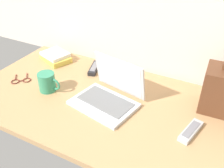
{
  "coord_description": "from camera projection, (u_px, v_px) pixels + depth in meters",
  "views": [
    {
      "loc": [
        0.44,
        -0.89,
        0.82
      ],
      "look_at": [
        -0.03,
        0.0,
        0.15
      ],
      "focal_mm": 40.22,
      "sensor_mm": 36.0,
      "label": 1
    }
  ],
  "objects": [
    {
      "name": "desk",
      "position": [
        117.0,
        108.0,
        1.27
      ],
      "size": [
        1.6,
        0.76,
        0.03
      ],
      "color": "tan",
      "rests_on": "ground"
    },
    {
      "name": "coffee_mug",
      "position": [
        47.0,
        82.0,
        1.35
      ],
      "size": [
        0.13,
        0.09,
        0.1
      ],
      "color": "#338C66",
      "rests_on": "desk"
    },
    {
      "name": "remote_control_near",
      "position": [
        95.0,
        68.0,
        1.56
      ],
      "size": [
        0.09,
        0.17,
        0.02
      ],
      "color": "black",
      "rests_on": "desk"
    },
    {
      "name": "eyeglasses",
      "position": [
        21.0,
        80.0,
        1.45
      ],
      "size": [
        0.14,
        0.14,
        0.01
      ],
      "color": "#591E19",
      "rests_on": "desk"
    },
    {
      "name": "laptop",
      "position": [
        109.0,
        94.0,
        1.27
      ],
      "size": [
        0.35,
        0.32,
        0.22
      ],
      "color": "silver",
      "rests_on": "desk"
    },
    {
      "name": "remote_control_far",
      "position": [
        191.0,
        131.0,
        1.09
      ],
      "size": [
        0.08,
        0.17,
        0.02
      ],
      "color": "#B7B7B7",
      "rests_on": "desk"
    },
    {
      "name": "book_stack",
      "position": [
        55.0,
        57.0,
        1.65
      ],
      "size": [
        0.24,
        0.2,
        0.05
      ],
      "color": "#D8BF4C",
      "rests_on": "desk"
    }
  ]
}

